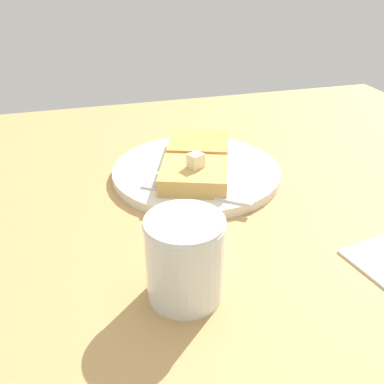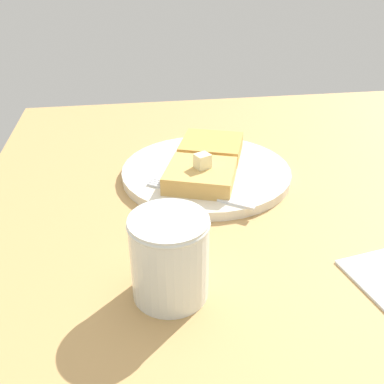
% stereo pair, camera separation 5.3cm
% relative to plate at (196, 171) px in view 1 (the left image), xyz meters
% --- Properties ---
extents(table_surface, '(0.91, 0.91, 0.02)m').
position_rel_plate_xyz_m(table_surface, '(-0.07, -0.12, -0.02)').
color(table_surface, tan).
rests_on(table_surface, ground).
extents(plate, '(0.26, 0.26, 0.01)m').
position_rel_plate_xyz_m(plate, '(0.00, 0.00, 0.00)').
color(plate, silver).
rests_on(plate, table_surface).
extents(toast_slice_left, '(0.12, 0.12, 0.03)m').
position_rel_plate_xyz_m(toast_slice_left, '(-0.05, 0.02, 0.02)').
color(toast_slice_left, tan).
rests_on(toast_slice_left, plate).
extents(toast_slice_middle, '(0.12, 0.12, 0.03)m').
position_rel_plate_xyz_m(toast_slice_middle, '(0.05, -0.02, 0.02)').
color(toast_slice_middle, '#C69245').
rests_on(toast_slice_middle, plate).
extents(butter_pat_primary, '(0.03, 0.03, 0.02)m').
position_rel_plate_xyz_m(butter_pat_primary, '(-0.05, 0.02, 0.04)').
color(butter_pat_primary, beige).
rests_on(butter_pat_primary, toast_slice_left).
extents(fork, '(0.11, 0.14, 0.00)m').
position_rel_plate_xyz_m(fork, '(-0.08, 0.03, 0.01)').
color(fork, silver).
rests_on(fork, plate).
extents(syrup_jar, '(0.08, 0.08, 0.09)m').
position_rel_plate_xyz_m(syrup_jar, '(-0.25, 0.08, 0.03)').
color(syrup_jar, '#351308').
rests_on(syrup_jar, table_surface).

